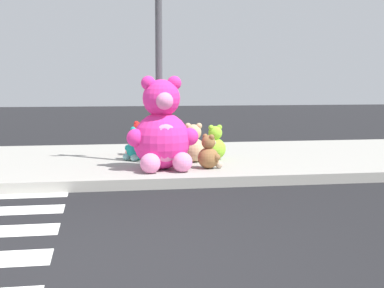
# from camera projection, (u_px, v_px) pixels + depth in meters

# --- Properties ---
(ground_plane) EXTENTS (60.00, 60.00, 0.00)m
(ground_plane) POSITION_uv_depth(u_px,v_px,m) (97.00, 264.00, 4.46)
(ground_plane) COLOR black
(sidewalk) EXTENTS (28.00, 4.40, 0.15)m
(sidewalk) POSITION_uv_depth(u_px,v_px,m) (97.00, 163.00, 9.55)
(sidewalk) COLOR #9E9B93
(sidewalk) RESTS_ON ground_plane
(sign_pole) EXTENTS (0.56, 0.11, 3.20)m
(sign_pole) POSITION_uv_depth(u_px,v_px,m) (159.00, 57.00, 8.74)
(sign_pole) COLOR #4C4C51
(sign_pole) RESTS_ON sidewalk
(plush_pink_large) EXTENTS (1.08, 0.96, 1.40)m
(plush_pink_large) POSITION_uv_depth(u_px,v_px,m) (162.00, 132.00, 8.28)
(plush_pink_large) COLOR #F22D93
(plush_pink_large) RESTS_ON sidewalk
(plush_tan) EXTENTS (0.49, 0.45, 0.64)m
(plush_tan) POSITION_uv_depth(u_px,v_px,m) (194.00, 146.00, 9.12)
(plush_tan) COLOR tan
(plush_tan) RESTS_ON sidewalk
(plush_brown) EXTENTS (0.38, 0.37, 0.53)m
(plush_brown) POSITION_uv_depth(u_px,v_px,m) (209.00, 155.00, 8.42)
(plush_brown) COLOR olive
(plush_brown) RESTS_ON sidewalk
(plush_lime) EXTENTS (0.44, 0.42, 0.59)m
(plush_lime) POSITION_uv_depth(u_px,v_px,m) (215.00, 145.00, 9.43)
(plush_lime) COLOR #8CD133
(plush_lime) RESTS_ON sidewalk
(plush_teal) EXTENTS (0.40, 0.40, 0.56)m
(plush_teal) POSITION_uv_depth(u_px,v_px,m) (136.00, 147.00, 9.32)
(plush_teal) COLOR teal
(plush_teal) RESTS_ON sidewalk
(plush_red) EXTENTS (0.44, 0.43, 0.62)m
(plush_red) POSITION_uv_depth(u_px,v_px,m) (139.00, 142.00, 9.89)
(plush_red) COLOR red
(plush_red) RESTS_ON sidewalk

